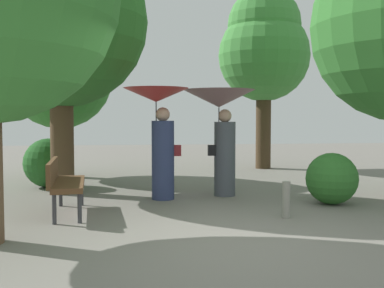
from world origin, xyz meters
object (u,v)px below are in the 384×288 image
person_right (221,115)px  tree_far_back (60,5)px  person_left (159,122)px  tree_near_right (264,47)px  path_marker_post (286,200)px  tree_near_left (59,67)px  park_bench (63,181)px

person_right → tree_far_back: 3.71m
person_left → person_right: 1.20m
person_right → tree_near_right: bearing=-33.4°
person_right → path_marker_post: person_right is taller
tree_far_back → path_marker_post: bearing=-36.9°
tree_near_left → path_marker_post: (4.02, -5.32, -2.44)m
tree_near_left → tree_near_right: bearing=12.5°
person_right → tree_near_left: (-3.43, 3.28, 1.20)m
tree_near_left → park_bench: bearing=-80.9°
person_left → path_marker_post: size_ratio=3.69×
park_bench → tree_near_left: tree_near_left is taller
person_left → park_bench: (-1.52, -1.11, -0.89)m
path_marker_post → park_bench: bearing=168.0°
tree_near_left → tree_near_right: size_ratio=0.81×
tree_near_left → path_marker_post: 7.10m
tree_near_left → path_marker_post: tree_near_left is taller
person_left → path_marker_post: (1.76, -1.80, -1.13)m
park_bench → tree_near_right: 8.15m
park_bench → tree_near_right: bearing=-44.5°
person_left → tree_far_back: (-1.83, 0.89, 2.21)m
person_right → park_bench: size_ratio=1.30×
person_right → tree_near_right: (2.12, 4.51, 2.01)m
park_bench → person_left: bearing=-59.1°
park_bench → path_marker_post: park_bench is taller
person_left → tree_far_back: 3.00m
tree_near_right → path_marker_post: 7.47m
person_right → tree_near_left: tree_near_left is taller
person_left → person_right: bearing=-86.5°
person_left → tree_near_left: size_ratio=0.47×
person_left → tree_far_back: bearing=56.0°
tree_near_left → tree_near_right: tree_near_right is taller
tree_near_left → tree_far_back: bearing=-80.7°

